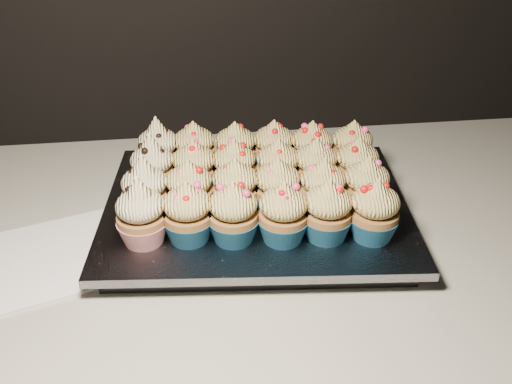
{
  "coord_description": "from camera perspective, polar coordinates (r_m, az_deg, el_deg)",
  "views": [
    {
      "loc": [
        -0.19,
        1.04,
        1.36
      ],
      "look_at": [
        -0.1,
        1.7,
        0.95
      ],
      "focal_mm": 40.0,
      "sensor_mm": 36.0,
      "label": 1
    }
  ],
  "objects": [
    {
      "name": "cupcake_10",
      "position": [
        0.76,
        6.68,
        0.28
      ],
      "size": [
        0.06,
        0.06,
        0.08
      ],
      "color": "#195377",
      "rests_on": "foil_lining"
    },
    {
      "name": "cupcake_21",
      "position": [
        0.86,
        1.78,
        4.41
      ],
      "size": [
        0.06,
        0.06,
        0.08
      ],
      "color": "#195377",
      "rests_on": "foil_lining"
    },
    {
      "name": "cupcake_15",
      "position": [
        0.8,
        2.2,
        2.43
      ],
      "size": [
        0.06,
        0.06,
        0.08
      ],
      "color": "#195377",
      "rests_on": "foil_lining"
    },
    {
      "name": "cupcake_17",
      "position": [
        0.82,
        10.05,
        2.54
      ],
      "size": [
        0.06,
        0.06,
        0.08
      ],
      "color": "#195377",
      "rests_on": "foil_lining"
    },
    {
      "name": "cupcake_8",
      "position": [
        0.76,
        -2.07,
        0.33
      ],
      "size": [
        0.06,
        0.06,
        0.08
      ],
      "color": "#195377",
      "rests_on": "foil_lining"
    },
    {
      "name": "cupcake_2",
      "position": [
        0.7,
        -2.29,
        -2.24
      ],
      "size": [
        0.06,
        0.06,
        0.08
      ],
      "color": "#195377",
      "rests_on": "foil_lining"
    },
    {
      "name": "cupcake_23",
      "position": [
        0.87,
        9.57,
        4.31
      ],
      "size": [
        0.06,
        0.06,
        0.08
      ],
      "color": "#195377",
      "rests_on": "foil_lining"
    },
    {
      "name": "cupcake_0",
      "position": [
        0.71,
        -11.41,
        -2.22
      ],
      "size": [
        0.06,
        0.06,
        0.1
      ],
      "color": "#AA1718",
      "rests_on": "foil_lining"
    },
    {
      "name": "cupcake_20",
      "position": [
        0.85,
        -2.08,
        4.22
      ],
      "size": [
        0.06,
        0.06,
        0.08
      ],
      "color": "#195377",
      "rests_on": "foil_lining"
    },
    {
      "name": "cupcake_6",
      "position": [
        0.76,
        -11.02,
        0.11
      ],
      "size": [
        0.06,
        0.06,
        0.1
      ],
      "color": "#AA1718",
      "rests_on": "foil_lining"
    },
    {
      "name": "cupcake_14",
      "position": [
        0.8,
        -2.19,
        2.35
      ],
      "size": [
        0.06,
        0.06,
        0.08
      ],
      "color": "#195377",
      "rests_on": "foil_lining"
    },
    {
      "name": "baking_tray",
      "position": [
        0.81,
        0.0,
        -2.35
      ],
      "size": [
        0.41,
        0.33,
        0.02
      ],
      "primitive_type": "cube",
      "rotation": [
        0.0,
        0.0,
        -0.09
      ],
      "color": "black",
      "rests_on": "worktop"
    },
    {
      "name": "worktop",
      "position": [
        0.84,
        6.88,
        -3.76
      ],
      "size": [
        2.44,
        0.64,
        0.04
      ],
      "primitive_type": "cube",
      "color": "beige",
      "rests_on": "cabinet"
    },
    {
      "name": "cupcake_13",
      "position": [
        0.81,
        -6.19,
        2.31
      ],
      "size": [
        0.06,
        0.06,
        0.08
      ],
      "color": "#195377",
      "rests_on": "foil_lining"
    },
    {
      "name": "foil_lining",
      "position": [
        0.8,
        0.0,
        -1.34
      ],
      "size": [
        0.45,
        0.36,
        0.01
      ],
      "primitive_type": "cube",
      "rotation": [
        0.0,
        0.0,
        -0.09
      ],
      "color": "silver",
      "rests_on": "baking_tray"
    },
    {
      "name": "napkin",
      "position": [
        0.79,
        -19.71,
        -6.21
      ],
      "size": [
        0.22,
        0.22,
        0.0
      ],
      "primitive_type": "cube",
      "rotation": [
        0.0,
        0.0,
        0.31
      ],
      "color": "white",
      "rests_on": "worktop"
    },
    {
      "name": "cupcake_22",
      "position": [
        0.86,
        5.55,
        4.29
      ],
      "size": [
        0.06,
        0.06,
        0.08
      ],
      "color": "#195377",
      "rests_on": "foil_lining"
    },
    {
      "name": "cupcake_4",
      "position": [
        0.71,
        7.15,
        -1.98
      ],
      "size": [
        0.06,
        0.06,
        0.08
      ],
      "color": "#195377",
      "rests_on": "foil_lining"
    },
    {
      "name": "cupcake_18",
      "position": [
        0.86,
        -9.73,
        4.18
      ],
      "size": [
        0.06,
        0.06,
        0.1
      ],
      "color": "#AA1718",
      "rests_on": "foil_lining"
    },
    {
      "name": "cupcake_11",
      "position": [
        0.77,
        10.95,
        0.49
      ],
      "size": [
        0.06,
        0.06,
        0.08
      ],
      "color": "#195377",
      "rests_on": "foil_lining"
    },
    {
      "name": "cupcake_7",
      "position": [
        0.76,
        -6.67,
        0.14
      ],
      "size": [
        0.06,
        0.06,
        0.08
      ],
      "color": "#195377",
      "rests_on": "foil_lining"
    },
    {
      "name": "cupcake_5",
      "position": [
        0.72,
        11.76,
        -1.96
      ],
      "size": [
        0.06,
        0.06,
        0.08
      ],
      "color": "#195377",
      "rests_on": "foil_lining"
    },
    {
      "name": "cupcake_16",
      "position": [
        0.81,
        5.94,
        2.46
      ],
      "size": [
        0.06,
        0.06,
        0.08
      ],
      "color": "#195377",
      "rests_on": "foil_lining"
    },
    {
      "name": "cupcake_19",
      "position": [
        0.86,
        -6.17,
        4.24
      ],
      "size": [
        0.06,
        0.06,
        0.08
      ],
      "color": "#195377",
      "rests_on": "foil_lining"
    },
    {
      "name": "cupcake_9",
      "position": [
        0.76,
        2.13,
        0.39
      ],
      "size": [
        0.06,
        0.06,
        0.08
      ],
      "color": "#195377",
      "rests_on": "foil_lining"
    },
    {
      "name": "cupcake_3",
      "position": [
        0.7,
        2.74,
        -2.22
      ],
      "size": [
        0.06,
        0.06,
        0.08
      ],
      "color": "#195377",
      "rests_on": "foil_lining"
    },
    {
      "name": "cupcake_1",
      "position": [
        0.71,
        -6.83,
        -2.18
      ],
      "size": [
        0.06,
        0.06,
        0.08
      ],
      "color": "#195377",
      "rests_on": "foil_lining"
    },
    {
      "name": "cupcake_12",
      "position": [
        0.81,
        -10.3,
        2.37
      ],
      "size": [
        0.06,
        0.06,
        0.1
      ],
      "color": "#AA1718",
      "rests_on": "foil_lining"
    }
  ]
}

